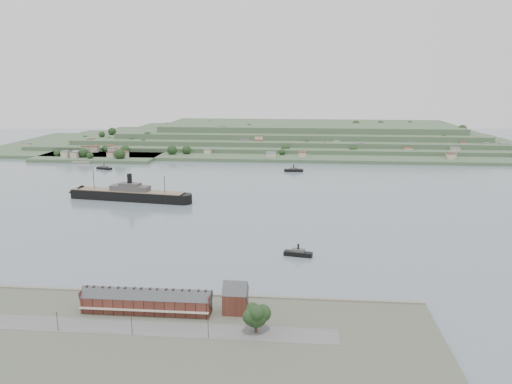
# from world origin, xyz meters

# --- Properties ---
(ground) EXTENTS (1400.00, 1400.00, 0.00)m
(ground) POSITION_xyz_m (0.00, 0.00, 0.00)
(ground) COLOR slate
(ground) RESTS_ON ground
(near_shore) EXTENTS (220.00, 80.00, 2.60)m
(near_shore) POSITION_xyz_m (0.00, -186.75, 1.01)
(near_shore) COLOR #4C5142
(near_shore) RESTS_ON ground
(terrace_row) EXTENTS (55.60, 9.80, 11.07)m
(terrace_row) POSITION_xyz_m (-10.00, -168.02, 6.84)
(terrace_row) COLOR #4E241B
(terrace_row) RESTS_ON ground
(gabled_building) EXTENTS (10.40, 10.18, 14.09)m
(gabled_building) POSITION_xyz_m (27.50, -164.00, 8.19)
(gabled_building) COLOR #4E241B
(gabled_building) RESTS_ON ground
(far_peninsula) EXTENTS (760.00, 309.00, 30.00)m
(far_peninsula) POSITION_xyz_m (27.91, 393.10, 11.88)
(far_peninsula) COLOR #395337
(far_peninsula) RESTS_ON ground
(steamship) EXTENTS (111.83, 28.03, 26.89)m
(steamship) POSITION_xyz_m (-90.96, 33.18, 4.97)
(steamship) COLOR black
(steamship) RESTS_ON ground
(tugboat) EXTENTS (16.73, 7.20, 7.29)m
(tugboat) POSITION_xyz_m (53.50, -88.20, 1.78)
(tugboat) COLOR black
(tugboat) RESTS_ON ground
(ferry_west) EXTENTS (19.01, 10.71, 6.88)m
(ferry_west) POSITION_xyz_m (-163.45, 169.21, 1.66)
(ferry_west) COLOR black
(ferry_west) RESTS_ON ground
(ferry_east) EXTENTS (21.00, 7.57, 7.71)m
(ferry_east) POSITION_xyz_m (46.44, 175.23, 1.86)
(ferry_east) COLOR black
(ferry_east) RESTS_ON ground
(fig_tree) EXTENTS (10.99, 9.52, 12.27)m
(fig_tree) POSITION_xyz_m (38.07, -181.62, 9.49)
(fig_tree) COLOR #3C271B
(fig_tree) RESTS_ON ground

